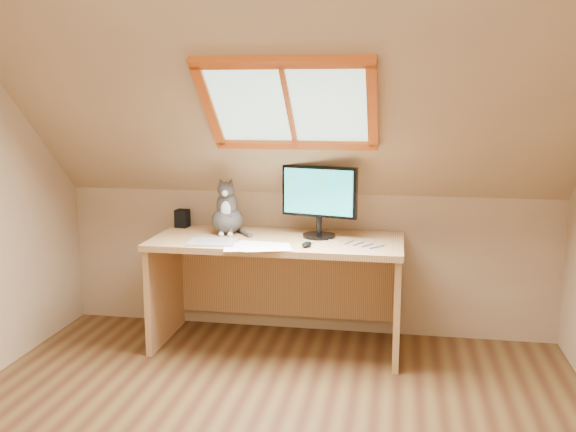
# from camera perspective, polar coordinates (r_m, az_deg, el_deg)

# --- Properties ---
(room_shell) EXTENTS (3.52, 3.52, 2.41)m
(room_shell) POSITION_cam_1_polar(r_m,az_deg,el_deg) (2.67, -4.10, 5.45)
(room_shell) COLOR tan
(room_shell) RESTS_ON ground
(desk) EXTENTS (1.64, 0.72, 0.75)m
(desk) POSITION_cam_1_polar(r_m,az_deg,el_deg) (4.35, -0.78, -4.72)
(desk) COLOR tan
(desk) RESTS_ON ground
(monitor) EXTENTS (0.51, 0.22, 0.47)m
(monitor) POSITION_cam_1_polar(r_m,az_deg,el_deg) (4.21, 2.79, 1.73)
(monitor) COLOR black
(monitor) RESTS_ON desk
(cat) EXTENTS (0.25, 0.28, 0.39)m
(cat) POSITION_cam_1_polar(r_m,az_deg,el_deg) (4.37, -5.44, 0.23)
(cat) COLOR #4A4441
(cat) RESTS_ON desk
(desk_speaker) EXTENTS (0.10, 0.10, 0.13)m
(desk_speaker) POSITION_cam_1_polar(r_m,az_deg,el_deg) (4.64, -9.37, -0.20)
(desk_speaker) COLOR black
(desk_speaker) RESTS_ON desk
(graphics_tablet) EXTENTS (0.32, 0.24, 0.01)m
(graphics_tablet) POSITION_cam_1_polar(r_m,az_deg,el_deg) (4.12, -6.71, -2.31)
(graphics_tablet) COLOR #B2B2B7
(graphics_tablet) RESTS_ON desk
(mouse) EXTENTS (0.07, 0.11, 0.03)m
(mouse) POSITION_cam_1_polar(r_m,az_deg,el_deg) (3.99, 1.68, -2.54)
(mouse) COLOR black
(mouse) RESTS_ON desk
(papers) EXTENTS (0.35, 0.30, 0.01)m
(papers) POSITION_cam_1_polar(r_m,az_deg,el_deg) (4.00, -3.04, -2.69)
(papers) COLOR white
(papers) RESTS_ON desk
(cables) EXTENTS (0.51, 0.26, 0.01)m
(cables) POSITION_cam_1_polar(r_m,az_deg,el_deg) (4.05, 5.33, -2.54)
(cables) COLOR silver
(cables) RESTS_ON desk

